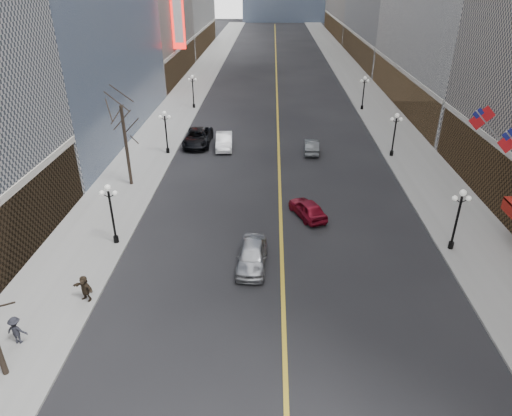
# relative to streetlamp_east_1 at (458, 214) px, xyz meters

# --- Properties ---
(sidewalk_east) EXTENTS (6.00, 230.00, 0.15)m
(sidewalk_east) POSITION_rel_streetlamp_east_1_xyz_m (2.20, 40.00, -2.83)
(sidewalk_east) COLOR gray
(sidewalk_east) RESTS_ON ground
(sidewalk_west) EXTENTS (6.00, 230.00, 0.15)m
(sidewalk_west) POSITION_rel_streetlamp_east_1_xyz_m (-25.80, 40.00, -2.83)
(sidewalk_west) COLOR gray
(sidewalk_west) RESTS_ON ground
(lane_line) EXTENTS (0.25, 200.00, 0.02)m
(lane_line) POSITION_rel_streetlamp_east_1_xyz_m (-11.80, 50.00, -2.89)
(lane_line) COLOR gold
(lane_line) RESTS_ON ground
(streetlamp_east_1) EXTENTS (1.26, 0.44, 4.52)m
(streetlamp_east_1) POSITION_rel_streetlamp_east_1_xyz_m (0.00, 0.00, 0.00)
(streetlamp_east_1) COLOR black
(streetlamp_east_1) RESTS_ON sidewalk_east
(streetlamp_east_2) EXTENTS (1.26, 0.44, 4.52)m
(streetlamp_east_2) POSITION_rel_streetlamp_east_1_xyz_m (0.00, 18.00, 0.00)
(streetlamp_east_2) COLOR black
(streetlamp_east_2) RESTS_ON sidewalk_east
(streetlamp_east_3) EXTENTS (1.26, 0.44, 4.52)m
(streetlamp_east_3) POSITION_rel_streetlamp_east_1_xyz_m (0.00, 36.00, 0.00)
(streetlamp_east_3) COLOR black
(streetlamp_east_3) RESTS_ON sidewalk_east
(streetlamp_west_1) EXTENTS (1.26, 0.44, 4.52)m
(streetlamp_west_1) POSITION_rel_streetlamp_east_1_xyz_m (-23.60, 0.00, 0.00)
(streetlamp_west_1) COLOR black
(streetlamp_west_1) RESTS_ON sidewalk_west
(streetlamp_west_2) EXTENTS (1.26, 0.44, 4.52)m
(streetlamp_west_2) POSITION_rel_streetlamp_east_1_xyz_m (-23.60, 18.00, 0.00)
(streetlamp_west_2) COLOR black
(streetlamp_west_2) RESTS_ON sidewalk_west
(streetlamp_west_3) EXTENTS (1.26, 0.44, 4.52)m
(streetlamp_west_3) POSITION_rel_streetlamp_east_1_xyz_m (-23.60, 36.00, 0.00)
(streetlamp_west_3) COLOR black
(streetlamp_west_3) RESTS_ON sidewalk_west
(flag_5) EXTENTS (2.87, 0.12, 2.87)m
(flag_5) POSITION_rel_streetlamp_east_1_xyz_m (3.51, 7.00, 4.39)
(flag_5) COLOR #B2B2B7
(flag_5) RESTS_ON ground
(theatre_marquee) EXTENTS (2.00, 0.55, 12.00)m
(theatre_marquee) POSITION_rel_streetlamp_east_1_xyz_m (-27.68, 50.00, 9.10)
(theatre_marquee) COLOR red
(theatre_marquee) RESTS_ON ground
(tree_west_far) EXTENTS (3.60, 3.60, 7.92)m
(tree_west_far) POSITION_rel_streetlamp_east_1_xyz_m (-25.30, 10.00, 3.34)
(tree_west_far) COLOR #2D231C
(tree_west_far) RESTS_ON sidewalk_west
(car_nb_near) EXTENTS (2.09, 4.82, 1.62)m
(car_nb_near) POSITION_rel_streetlamp_east_1_xyz_m (-13.80, -2.39, -2.09)
(car_nb_near) COLOR #9EA1A6
(car_nb_near) RESTS_ON ground
(car_nb_mid) EXTENTS (2.07, 5.02, 1.62)m
(car_nb_mid) POSITION_rel_streetlamp_east_1_xyz_m (-17.79, 20.07, -2.09)
(car_nb_mid) COLOR silver
(car_nb_mid) RESTS_ON ground
(car_nb_far) EXTENTS (2.84, 6.16, 1.71)m
(car_nb_far) POSITION_rel_streetlamp_east_1_xyz_m (-20.80, 21.03, -2.05)
(car_nb_far) COLOR black
(car_nb_far) RESTS_ON ground
(car_sb_mid) EXTENTS (3.25, 4.53, 1.43)m
(car_sb_mid) POSITION_rel_streetlamp_east_1_xyz_m (-9.69, 4.57, -2.18)
(car_sb_mid) COLOR maroon
(car_sb_mid) RESTS_ON ground
(car_sb_far) EXTENTS (1.72, 4.32, 1.40)m
(car_sb_far) POSITION_rel_streetlamp_east_1_xyz_m (-8.29, 19.01, -2.20)
(car_sb_far) COLOR #4F5357
(car_sb_far) RESTS_ON ground
(ped_west_walk) EXTENTS (1.07, 0.50, 1.62)m
(ped_west_walk) POSITION_rel_streetlamp_east_1_xyz_m (-25.64, -9.95, -1.94)
(ped_west_walk) COLOR #22222A
(ped_west_walk) RESTS_ON sidewalk_west
(ped_west_far) EXTENTS (1.57, 1.05, 1.65)m
(ped_west_far) POSITION_rel_streetlamp_east_1_xyz_m (-23.40, -6.38, -1.93)
(ped_west_far) COLOR #31261B
(ped_west_far) RESTS_ON sidewalk_west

